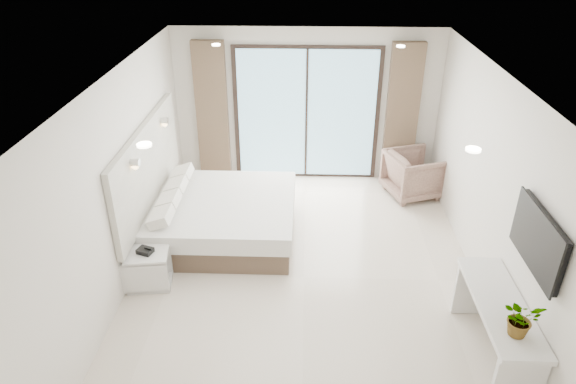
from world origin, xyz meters
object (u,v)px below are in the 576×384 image
bed (222,217)px  nightstand (149,269)px  console_desk (497,318)px  armchair (414,172)px

bed → nightstand: 1.44m
console_desk → armchair: 3.75m
nightstand → armchair: armchair is taller
nightstand → console_desk: (4.06, -1.12, 0.31)m
console_desk → nightstand: bearing=164.5°
console_desk → armchair: armchair is taller
bed → armchair: armchair is taller
bed → armchair: bearing=24.3°
console_desk → armchair: (-0.19, 3.74, -0.13)m
nightstand → console_desk: console_desk is taller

